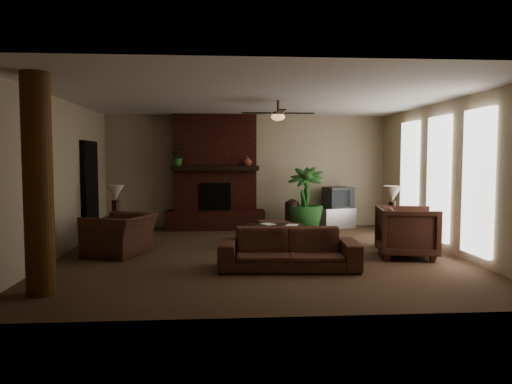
{
  "coord_description": "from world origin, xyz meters",
  "views": [
    {
      "loc": [
        -0.65,
        -8.6,
        1.73
      ],
      "look_at": [
        0.0,
        0.4,
        1.1
      ],
      "focal_mm": 33.68,
      "sensor_mm": 36.0,
      "label": 1
    }
  ],
  "objects": [
    {
      "name": "log_column",
      "position": [
        -2.95,
        -2.4,
        1.4
      ],
      "size": [
        0.36,
        0.36,
        2.8
      ],
      "primitive_type": "cylinder",
      "color": "#5A3516",
      "rests_on": "ground"
    },
    {
      "name": "coffee_table",
      "position": [
        0.39,
        0.66,
        0.37
      ],
      "size": [
        1.2,
        0.7,
        0.43
      ],
      "color": "black",
      "rests_on": "ground"
    },
    {
      "name": "lamp_right",
      "position": [
        2.66,
        0.45,
        1.0
      ],
      "size": [
        0.46,
        0.46,
        0.65
      ],
      "color": "#2F1F15",
      "rests_on": "side_table_right"
    },
    {
      "name": "side_table_left",
      "position": [
        -2.77,
        1.14,
        0.28
      ],
      "size": [
        0.57,
        0.57,
        0.55
      ],
      "primitive_type": "cube",
      "rotation": [
        0.0,
        0.0,
        -0.14
      ],
      "color": "black",
      "rests_on": "ground"
    },
    {
      "name": "floor_plant",
      "position": [
        1.33,
        2.61,
        0.43
      ],
      "size": [
        1.27,
        1.71,
        0.86
      ],
      "primitive_type": "imported",
      "rotation": [
        0.0,
        0.0,
        -0.3
      ],
      "color": "#295C25",
      "rests_on": "ground"
    },
    {
      "name": "ottoman",
      "position": [
        0.45,
        1.46,
        0.2
      ],
      "size": [
        0.72,
        0.72,
        0.4
      ],
      "primitive_type": "cube",
      "rotation": [
        0.0,
        0.0,
        0.23
      ],
      "color": "#4E2D21",
      "rests_on": "ground"
    },
    {
      "name": "armchair_left",
      "position": [
        -2.47,
        0.09,
        0.49
      ],
      "size": [
        1.06,
        1.3,
        0.97
      ],
      "primitive_type": "imported",
      "rotation": [
        0.0,
        0.0,
        -1.92
      ],
      "color": "#4E2D21",
      "rests_on": "ground"
    },
    {
      "name": "fireplace",
      "position": [
        -0.8,
        3.22,
        1.16
      ],
      "size": [
        2.4,
        0.7,
        2.8
      ],
      "color": "#4A1D13",
      "rests_on": "ground"
    },
    {
      "name": "room_shell",
      "position": [
        0.0,
        0.0,
        1.4
      ],
      "size": [
        7.0,
        7.0,
        7.0
      ],
      "color": "brown",
      "rests_on": "ground"
    },
    {
      "name": "doorway",
      "position": [
        -3.44,
        1.8,
        1.05
      ],
      "size": [
        0.1,
        1.0,
        2.1
      ],
      "primitive_type": "cube",
      "color": "black",
      "rests_on": "ground"
    },
    {
      "name": "side_table_right",
      "position": [
        2.66,
        0.45,
        0.28
      ],
      "size": [
        0.63,
        0.63,
        0.55
      ],
      "primitive_type": "cube",
      "rotation": [
        0.0,
        0.0,
        -0.32
      ],
      "color": "black",
      "rests_on": "ground"
    },
    {
      "name": "book_b",
      "position": [
        0.6,
        0.56,
        0.58
      ],
      "size": [
        0.21,
        0.1,
        0.29
      ],
      "primitive_type": "imported",
      "rotation": [
        0.0,
        0.0,
        -0.37
      ],
      "color": "#999999",
      "rests_on": "coffee_table"
    },
    {
      "name": "lamp_left",
      "position": [
        -2.77,
        1.13,
        1.0
      ],
      "size": [
        0.41,
        0.41,
        0.65
      ],
      "color": "#2F1F15",
      "rests_on": "side_table_left"
    },
    {
      "name": "mantel_vase",
      "position": [
        -0.02,
        3.0,
        1.67
      ],
      "size": [
        0.28,
        0.29,
        0.22
      ],
      "primitive_type": "imported",
      "rotation": [
        0.0,
        0.0,
        -0.31
      ],
      "color": "brown",
      "rests_on": "fireplace"
    },
    {
      "name": "windows",
      "position": [
        3.45,
        0.2,
        1.35
      ],
      "size": [
        0.08,
        3.65,
        2.35
      ],
      "color": "white",
      "rests_on": "ground"
    },
    {
      "name": "mantel_plant",
      "position": [
        -1.67,
        2.91,
        1.72
      ],
      "size": [
        0.44,
        0.47,
        0.33
      ],
      "primitive_type": "imported",
      "rotation": [
        0.0,
        0.0,
        0.16
      ],
      "color": "#295C25",
      "rests_on": "fireplace"
    },
    {
      "name": "ceiling_fan",
      "position": [
        0.4,
        0.3,
        2.53
      ],
      "size": [
        1.35,
        1.35,
        0.37
      ],
      "color": "#2F1F15",
      "rests_on": "ceiling"
    },
    {
      "name": "tv_stand",
      "position": [
        2.22,
        3.15,
        0.25
      ],
      "size": [
        0.96,
        0.73,
        0.5
      ],
      "primitive_type": "cube",
      "rotation": [
        0.0,
        0.0,
        0.31
      ],
      "color": "#B8B9BB",
      "rests_on": "ground"
    },
    {
      "name": "armchair_right",
      "position": [
        2.59,
        -0.49,
        0.49
      ],
      "size": [
        1.06,
        1.11,
        0.99
      ],
      "primitive_type": "imported",
      "rotation": [
        0.0,
        0.0,
        1.38
      ],
      "color": "#4E2D21",
      "rests_on": "ground"
    },
    {
      "name": "sofa",
      "position": [
        0.39,
        -1.23,
        0.42
      ],
      "size": [
        2.21,
        0.79,
        0.85
      ],
      "primitive_type": "imported",
      "rotation": [
        0.0,
        0.0,
        -0.07
      ],
      "color": "#4E2D21",
      "rests_on": "ground"
    },
    {
      "name": "floor_vase",
      "position": [
        1.03,
        2.66,
        0.43
      ],
      "size": [
        0.34,
        0.34,
        0.77
      ],
      "color": "#301F1A",
      "rests_on": "ground"
    },
    {
      "name": "tv",
      "position": [
        2.25,
        3.14,
        0.76
      ],
      "size": [
        0.77,
        0.7,
        0.52
      ],
      "color": "#333335",
      "rests_on": "tv_stand"
    },
    {
      "name": "book_a",
      "position": [
        0.15,
        0.61,
        0.57
      ],
      "size": [
        0.2,
        0.12,
        0.29
      ],
      "primitive_type": "imported",
      "rotation": [
        0.0,
        0.0,
        0.48
      ],
      "color": "#999999",
      "rests_on": "coffee_table"
    }
  ]
}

